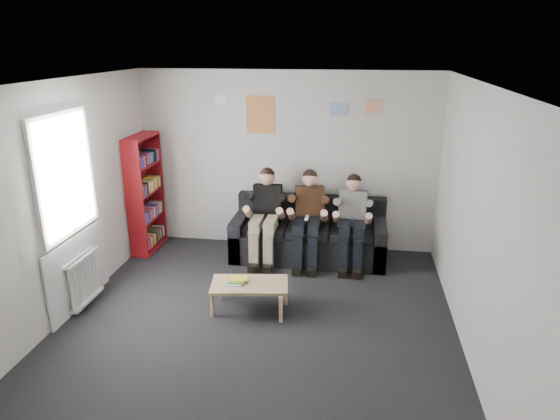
% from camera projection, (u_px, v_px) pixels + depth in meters
% --- Properties ---
extents(room_shell, '(5.00, 5.00, 5.00)m').
position_uv_depth(room_shell, '(254.00, 216.00, 5.22)').
color(room_shell, black).
rests_on(room_shell, ground).
extents(sofa, '(2.24, 0.92, 0.87)m').
position_uv_depth(sofa, '(309.00, 237.00, 7.44)').
color(sofa, black).
rests_on(sofa, ground).
extents(bookshelf, '(0.27, 0.80, 1.78)m').
position_uv_depth(bookshelf, '(146.00, 194.00, 7.56)').
color(bookshelf, maroon).
rests_on(bookshelf, ground).
extents(coffee_table, '(0.90, 0.50, 0.36)m').
position_uv_depth(coffee_table, '(250.00, 287.00, 5.93)').
color(coffee_table, tan).
rests_on(coffee_table, ground).
extents(game_cases, '(0.25, 0.21, 0.05)m').
position_uv_depth(game_cases, '(236.00, 281.00, 5.91)').
color(game_cases, silver).
rests_on(game_cases, coffee_table).
extents(person_left, '(0.41, 0.88, 1.36)m').
position_uv_depth(person_left, '(265.00, 216.00, 7.23)').
color(person_left, black).
rests_on(person_left, sofa).
extents(person_middle, '(0.41, 0.88, 1.35)m').
position_uv_depth(person_middle, '(308.00, 219.00, 7.14)').
color(person_middle, '#4B2C19').
rests_on(person_middle, sofa).
extents(person_right, '(0.39, 0.84, 1.31)m').
position_uv_depth(person_right, '(352.00, 222.00, 7.05)').
color(person_right, silver).
rests_on(person_right, sofa).
extents(radiator, '(0.10, 0.64, 0.60)m').
position_uv_depth(radiator, '(85.00, 279.00, 6.04)').
color(radiator, white).
rests_on(radiator, ground).
extents(window, '(0.05, 1.30, 2.36)m').
position_uv_depth(window, '(71.00, 226.00, 5.84)').
color(window, white).
rests_on(window, room_shell).
extents(poster_large, '(0.42, 0.01, 0.55)m').
position_uv_depth(poster_large, '(260.00, 115.00, 7.39)').
color(poster_large, gold).
rests_on(poster_large, room_shell).
extents(poster_blue, '(0.25, 0.01, 0.20)m').
position_uv_depth(poster_blue, '(338.00, 109.00, 7.19)').
color(poster_blue, '#3E7CD5').
rests_on(poster_blue, room_shell).
extents(poster_pink, '(0.22, 0.01, 0.18)m').
position_uv_depth(poster_pink, '(374.00, 107.00, 7.10)').
color(poster_pink, '#B53877').
rests_on(poster_pink, room_shell).
extents(poster_sign, '(0.20, 0.01, 0.14)m').
position_uv_depth(poster_sign, '(220.00, 100.00, 7.41)').
color(poster_sign, white).
rests_on(poster_sign, room_shell).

